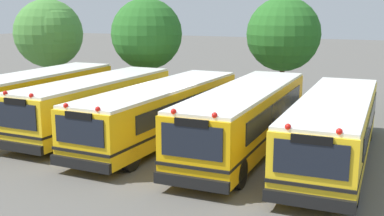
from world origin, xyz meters
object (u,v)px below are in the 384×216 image
Objects in this scene: school_bus_1 at (96,102)px; tree_1 at (145,35)px; school_bus_2 at (162,110)px; tree_2 at (281,35)px; school_bus_0 at (29,97)px; school_bus_4 at (334,126)px; tree_0 at (50,33)px; school_bus_3 at (246,116)px.

tree_1 reaches higher than school_bus_1.
school_bus_2 is 10.86m from tree_2.
school_bus_1 is 12.21m from tree_2.
school_bus_4 is at bearing 179.20° from school_bus_0.
tree_1 reaches higher than school_bus_2.
school_bus_2 is 7.47m from school_bus_4.
school_bus_0 is at bearing -55.87° from tree_0.
school_bus_0 is at bearing 6.00° from school_bus_1.
tree_2 reaches higher than school_bus_2.
school_bus_0 is 10.24m from tree_0.
tree_2 reaches higher than school_bus_3.
school_bus_3 is 1.77× the size of tree_2.
school_bus_3 is at bearing -25.33° from tree_0.
tree_1 reaches higher than school_bus_0.
tree_2 is at bearing -84.20° from school_bus_3.
tree_1 is (-9.15, 7.78, 2.75)m from school_bus_3.
tree_1 is (7.71, -0.20, 0.03)m from tree_0.
tree_0 reaches higher than school_bus_4.
school_bus_3 is (11.32, 0.19, 0.02)m from school_bus_0.
tree_2 is (10.07, 10.45, 2.79)m from school_bus_0.
school_bus_3 is at bearing 179.48° from school_bus_1.
school_bus_3 is 3.52m from school_bus_4.
school_bus_0 is 11.32m from school_bus_3.
tree_0 is 1.00× the size of tree_1.
school_bus_0 is 1.78× the size of tree_1.
school_bus_2 is at bearing -179.61° from school_bus_1.
school_bus_1 is 11.03m from school_bus_4.
school_bus_3 is at bearing -2.20° from school_bus_4.
school_bus_4 is 11.69m from tree_2.
school_bus_3 is (7.51, -0.16, 0.05)m from school_bus_1.
school_bus_4 is at bearing -31.67° from tree_1.
school_bus_0 is 3.82m from school_bus_1.
school_bus_0 is at bearing -133.93° from tree_2.
tree_0 is at bearing -29.80° from school_bus_2.
school_bus_0 is 1.11× the size of school_bus_1.
tree_1 is at bearing -1.46° from tree_0.
school_bus_1 is (3.81, 0.35, -0.03)m from school_bus_0.
school_bus_2 is 1.81× the size of tree_1.
school_bus_0 is at bearing -1.08° from school_bus_4.
school_bus_2 is 15.36m from tree_0.
school_bus_2 is 9.67m from tree_1.
school_bus_3 is at bearing -40.39° from tree_1.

